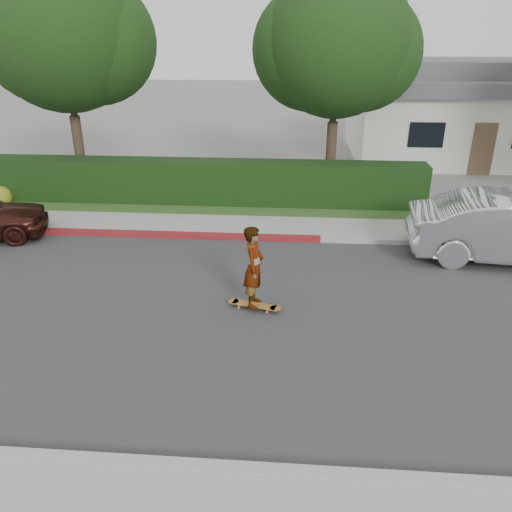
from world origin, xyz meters
name	(u,v)px	position (x,y,z in m)	size (l,w,h in m)	color
ground	(279,315)	(0.00, 0.00, 0.00)	(120.00, 120.00, 0.00)	slate
road	(279,315)	(0.00, 0.00, 0.01)	(60.00, 8.00, 0.01)	#2D2D30
curb_near	(269,473)	(0.00, -4.10, 0.07)	(60.00, 0.20, 0.15)	#9E9E99
curb_far	(284,238)	(0.00, 4.10, 0.07)	(60.00, 0.20, 0.15)	#9E9E99
curb_red_section	(110,233)	(-5.00, 4.10, 0.08)	(12.00, 0.21, 0.15)	maroon
sidewalk_far	(285,227)	(0.00, 5.00, 0.06)	(60.00, 1.60, 0.12)	gray
planting_strip	(286,211)	(0.00, 6.60, 0.05)	(60.00, 1.60, 0.10)	#2D4C1E
hedge	(198,183)	(-3.00, 7.20, 0.75)	(15.00, 1.00, 1.50)	black
tree_left	(65,36)	(-7.51, 8.69, 5.26)	(5.99, 5.21, 8.00)	#33261C
tree_center	(336,47)	(1.49, 9.19, 4.90)	(5.66, 4.84, 7.44)	#33261C
house	(462,110)	(8.00, 16.00, 2.10)	(10.60, 8.60, 4.30)	beige
skateboard	(254,305)	(-0.54, 0.22, 0.10)	(1.17, 0.50, 0.11)	#B86332
skateboarder	(254,267)	(-0.54, 0.22, 0.98)	(0.63, 0.41, 1.73)	white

